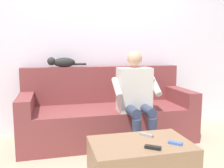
% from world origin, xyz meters
% --- Properties ---
extents(ground_plane, '(8.00, 8.00, 0.00)m').
position_xyz_m(ground_plane, '(0.00, 0.60, 0.00)').
color(ground_plane, tan).
extents(back_wall, '(4.35, 0.06, 2.48)m').
position_xyz_m(back_wall, '(0.00, -0.60, 1.24)').
color(back_wall, silver).
rests_on(back_wall, ground).
extents(couch, '(2.20, 0.82, 0.94)m').
position_xyz_m(couch, '(0.00, -0.13, 0.32)').
color(couch, brown).
rests_on(couch, ground).
extents(coffee_table, '(0.83, 0.53, 0.41)m').
position_xyz_m(coffee_table, '(0.00, 1.12, 0.21)').
color(coffee_table, '#8C6B4C').
rests_on(coffee_table, ground).
extents(person_solo_seated, '(0.54, 0.52, 1.16)m').
position_xyz_m(person_solo_seated, '(-0.25, 0.28, 0.65)').
color(person_solo_seated, beige).
rests_on(person_solo_seated, ground).
extents(cat_on_backrest, '(0.52, 0.11, 0.14)m').
position_xyz_m(cat_on_backrest, '(0.56, -0.41, 1.01)').
color(cat_on_backrest, black).
rests_on(cat_on_backrest, couch).
extents(remote_blue, '(0.11, 0.11, 0.02)m').
position_xyz_m(remote_blue, '(-0.26, 1.22, 0.42)').
color(remote_blue, '#3860B7').
rests_on(remote_blue, coffee_table).
extents(remote_black, '(0.13, 0.11, 0.02)m').
position_xyz_m(remote_black, '(-0.04, 1.27, 0.43)').
color(remote_black, black).
rests_on(remote_black, coffee_table).
extents(remote_gray, '(0.11, 0.12, 0.02)m').
position_xyz_m(remote_gray, '(-0.10, 0.99, 0.42)').
color(remote_gray, gray).
rests_on(remote_gray, coffee_table).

